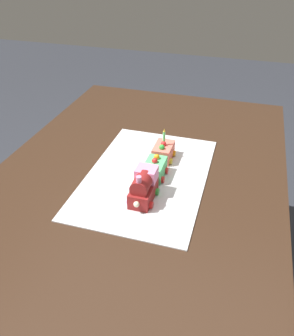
% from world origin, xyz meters
% --- Properties ---
extents(ground_plane, '(8.00, 8.00, 0.00)m').
position_xyz_m(ground_plane, '(0.00, 0.00, 0.00)').
color(ground_plane, '#2D3038').
extents(dining_table, '(1.40, 1.00, 0.74)m').
position_xyz_m(dining_table, '(0.00, 0.00, 0.63)').
color(dining_table, '#382316').
rests_on(dining_table, ground).
extents(cake_board, '(0.60, 0.40, 0.00)m').
position_xyz_m(cake_board, '(-0.05, -0.04, 0.74)').
color(cake_board, silver).
rests_on(cake_board, dining_table).
extents(cake_locomotive, '(0.14, 0.08, 0.12)m').
position_xyz_m(cake_locomotive, '(-0.18, -0.06, 0.79)').
color(cake_locomotive, maroon).
rests_on(cake_locomotive, cake_board).
extents(cake_car_flatbed_mint_green, '(0.10, 0.08, 0.07)m').
position_xyz_m(cake_car_flatbed_mint_green, '(-0.05, -0.06, 0.77)').
color(cake_car_flatbed_mint_green, '#59CC7A').
rests_on(cake_car_flatbed_mint_green, cake_board).
extents(cake_car_hopper_coral, '(0.10, 0.08, 0.07)m').
position_xyz_m(cake_car_hopper_coral, '(0.07, -0.06, 0.77)').
color(cake_car_hopper_coral, '#F27260').
rests_on(cake_car_hopper_coral, cake_board).
extents(birthday_candle, '(0.01, 0.01, 0.05)m').
position_xyz_m(birthday_candle, '(0.07, -0.06, 0.84)').
color(birthday_candle, '#66D872').
rests_on(birthday_candle, cake_car_hopper_coral).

